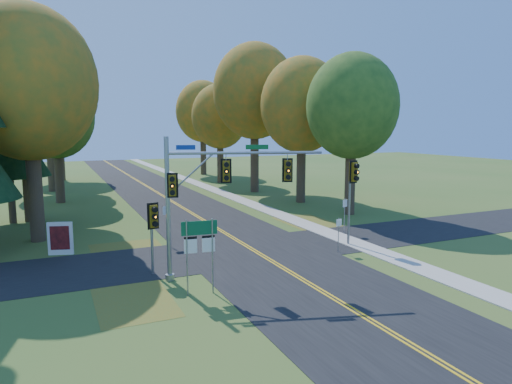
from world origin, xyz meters
name	(u,v)px	position (x,y,z in m)	size (l,w,h in m)	color
ground	(268,259)	(0.00, 0.00, 0.00)	(160.00, 160.00, 0.00)	#355A1F
road_main	(268,259)	(0.00, 0.00, 0.01)	(8.00, 160.00, 0.02)	black
road_cross	(252,250)	(0.00, 2.00, 0.01)	(60.00, 6.00, 0.02)	black
centerline_left	(266,259)	(-0.10, 0.00, 0.03)	(0.10, 160.00, 0.01)	gold
centerline_right	(269,258)	(0.10, 0.00, 0.03)	(0.10, 160.00, 0.01)	gold
sidewalk_east	(363,246)	(6.20, 0.00, 0.03)	(1.60, 160.00, 0.06)	#9E998E
leaf_patch_w_near	(131,254)	(-6.50, 4.00, 0.01)	(4.00, 6.00, 0.00)	brown
leaf_patch_e	(317,226)	(6.80, 6.00, 0.01)	(3.50, 8.00, 0.00)	brown
leaf_patch_w_far	(133,300)	(-7.50, -3.00, 0.01)	(3.00, 5.00, 0.00)	brown
tree_w_a	(29,84)	(-11.13, 9.38, 9.49)	(8.00, 8.00, 14.15)	#38281C
tree_e_a	(352,107)	(11.57, 8.77, 8.53)	(7.20, 7.20, 12.73)	#38281C
tree_w_b	(23,79)	(-11.72, 16.29, 10.37)	(8.60, 8.60, 15.38)	#38281C
tree_e_b	(302,106)	(10.97, 15.58, 8.90)	(7.60, 7.60, 13.33)	#38281C
tree_w_c	(56,116)	(-9.54, 24.47, 7.94)	(6.80, 6.80, 11.91)	#38281C
tree_e_c	(255,92)	(9.88, 23.69, 10.66)	(8.80, 8.80, 15.79)	#38281C
tree_w_d	(48,101)	(-10.13, 33.18, 9.78)	(8.20, 8.20, 14.56)	#38281C
tree_e_d	(220,117)	(9.26, 32.87, 8.24)	(7.00, 7.00, 12.32)	#38281C
tree_w_e	(58,103)	(-8.92, 44.09, 10.07)	(8.40, 8.40, 14.97)	#38281C
tree_e_e	(203,112)	(10.47, 43.58, 9.19)	(7.80, 7.80, 13.74)	#38281C
pine_c	(3,88)	(-13.00, 16.00, 9.69)	(5.60, 5.60, 20.56)	#38281C
traffic_mast	(208,189)	(-3.87, -1.78, 4.21)	(6.94, 2.32, 6.55)	gray
east_signal_pole	(353,181)	(5.73, 0.50, 3.83)	(0.58, 0.68, 5.05)	gray
ped_signal_pole	(153,222)	(-6.04, -0.22, 2.59)	(0.55, 0.64, 3.48)	gray
route_sign_cluster	(200,242)	(-4.81, -3.48, 2.26)	(1.49, 0.24, 3.21)	gray
info_kiosk	(60,238)	(-10.00, 5.43, 0.91)	(1.31, 0.57, 1.82)	silver
reg_sign_e_north	(345,210)	(7.20, 3.28, 1.59)	(0.43, 0.18, 2.32)	gray
reg_sign_e_south	(339,229)	(4.20, -0.42, 1.34)	(0.37, 0.08, 1.95)	gray
reg_sign_w	(167,218)	(-4.20, 5.00, 1.68)	(0.46, 0.13, 2.45)	gray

